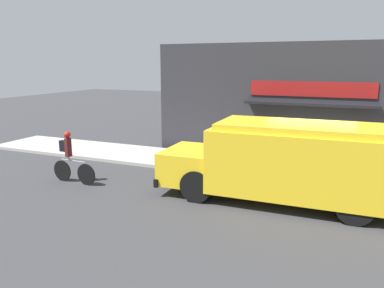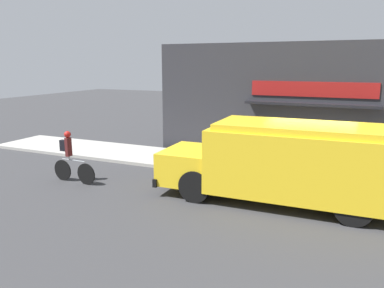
{
  "view_description": "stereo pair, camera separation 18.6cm",
  "coord_description": "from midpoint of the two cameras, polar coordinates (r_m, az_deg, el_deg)",
  "views": [
    {
      "loc": [
        1.03,
        -11.81,
        3.83
      ],
      "look_at": [
        -3.92,
        -0.2,
        1.1
      ],
      "focal_mm": 35.0,
      "sensor_mm": 36.0,
      "label": 1
    },
    {
      "loc": [
        1.2,
        -11.74,
        3.83
      ],
      "look_at": [
        -3.92,
        -0.2,
        1.1
      ],
      "focal_mm": 35.0,
      "sensor_mm": 36.0,
      "label": 2
    }
  ],
  "objects": [
    {
      "name": "school_bus",
      "position": [
        10.62,
        14.9,
        -2.64
      ],
      "size": [
        6.68,
        2.65,
        2.25
      ],
      "rotation": [
        0.0,
        0.0,
        0.02
      ],
      "color": "yellow",
      "rests_on": "ground_plane"
    },
    {
      "name": "storefront",
      "position": [
        14.99,
        19.56,
        5.74
      ],
      "size": [
        13.58,
        0.84,
        4.64
      ],
      "color": "#2D2D33",
      "rests_on": "ground_plane"
    },
    {
      "name": "trash_bin",
      "position": [
        14.01,
        6.3,
        -1.27
      ],
      "size": [
        0.64,
        0.64,
        0.92
      ],
      "color": "#38383D",
      "rests_on": "sidewalk"
    },
    {
      "name": "ground_plane",
      "position": [
        12.43,
        17.68,
        -6.34
      ],
      "size": [
        70.0,
        70.0,
        0.0
      ],
      "primitive_type": "plane",
      "color": "#38383A"
    },
    {
      "name": "cyclist",
      "position": [
        12.78,
        -17.63,
        -2.05
      ],
      "size": [
        1.71,
        0.21,
        1.7
      ],
      "rotation": [
        0.0,
        0.0,
        -0.04
      ],
      "color": "black",
      "rests_on": "ground_plane"
    },
    {
      "name": "sidewalk",
      "position": [
        13.7,
        18.35,
        -4.4
      ],
      "size": [
        28.0,
        2.7,
        0.12
      ],
      "color": "#ADAAA3",
      "rests_on": "ground_plane"
    }
  ]
}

